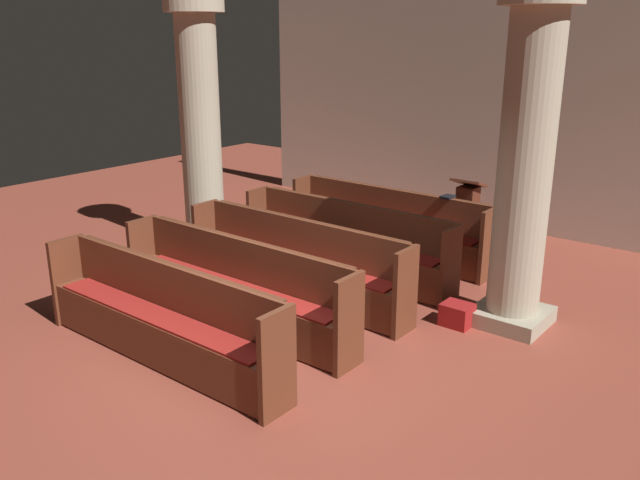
% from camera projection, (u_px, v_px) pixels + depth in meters
% --- Properties ---
extents(ground_plane, '(19.20, 19.20, 0.00)m').
position_uv_depth(ground_plane, '(256.00, 356.00, 6.81)').
color(ground_plane, brown).
extents(back_wall, '(10.00, 0.16, 4.50)m').
position_uv_depth(back_wall, '(513.00, 93.00, 10.65)').
color(back_wall, beige).
rests_on(back_wall, ground).
extents(pew_row_0, '(3.25, 0.46, 0.99)m').
position_uv_depth(pew_row_0, '(387.00, 222.00, 9.65)').
color(pew_row_0, brown).
rests_on(pew_row_0, ground).
extents(pew_row_1, '(3.25, 0.46, 0.99)m').
position_uv_depth(pew_row_1, '(345.00, 239.00, 8.88)').
color(pew_row_1, brown).
rests_on(pew_row_1, ground).
extents(pew_row_2, '(3.25, 0.47, 0.99)m').
position_uv_depth(pew_row_2, '(295.00, 259.00, 8.11)').
color(pew_row_2, brown).
rests_on(pew_row_2, ground).
extents(pew_row_3, '(3.25, 0.46, 0.99)m').
position_uv_depth(pew_row_3, '(235.00, 283.00, 7.34)').
color(pew_row_3, brown).
rests_on(pew_row_3, ground).
extents(pew_row_4, '(3.25, 0.46, 0.99)m').
position_uv_depth(pew_row_4, '(160.00, 313.00, 6.57)').
color(pew_row_4, brown).
rests_on(pew_row_4, ground).
extents(pillar_aisle_side, '(0.85, 0.85, 3.75)m').
position_uv_depth(pillar_aisle_side, '(526.00, 155.00, 6.98)').
color(pillar_aisle_side, '#9F967E').
rests_on(pillar_aisle_side, ground).
extents(pillar_far_side, '(0.85, 0.85, 3.75)m').
position_uv_depth(pillar_far_side, '(200.00, 121.00, 9.56)').
color(pillar_far_side, '#9F967E').
rests_on(pillar_far_side, ground).
extents(lectern, '(0.48, 0.45, 1.08)m').
position_uv_depth(lectern, '(466.00, 218.00, 10.13)').
color(lectern, '#411E13').
rests_on(lectern, ground).
extents(hymn_book, '(0.16, 0.21, 0.03)m').
position_uv_depth(hymn_book, '(448.00, 197.00, 9.14)').
color(hymn_book, black).
rests_on(hymn_book, pew_row_0).
extents(kneeler_box_red, '(0.34, 0.28, 0.26)m').
position_uv_depth(kneeler_box_red, '(457.00, 315.00, 7.48)').
color(kneeler_box_red, maroon).
rests_on(kneeler_box_red, ground).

